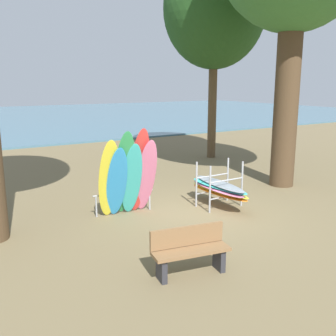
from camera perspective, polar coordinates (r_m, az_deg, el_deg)
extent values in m
plane|color=brown|center=(10.37, 4.46, -6.45)|extent=(80.00, 80.00, 0.00)
cube|color=#477084|center=(39.40, -23.29, 6.62)|extent=(80.00, 36.00, 0.10)
cylinder|color=#4C3823|center=(13.13, 16.95, 10.58)|extent=(0.77, 0.77, 6.10)
cylinder|color=brown|center=(17.65, 6.49, 9.60)|extent=(0.38, 0.38, 5.00)
ellipsoid|color=#234C1E|center=(17.89, 6.81, 22.10)|extent=(4.35, 4.35, 5.01)
ellipsoid|color=yellow|center=(9.63, -8.59, -1.67)|extent=(0.62, 0.78, 2.05)
ellipsoid|color=#2D8ED1|center=(9.71, -7.47, -2.11)|extent=(0.59, 0.74, 1.86)
ellipsoid|color=#339E56|center=(9.74, -6.41, -0.87)|extent=(0.67, 0.97, 2.24)
ellipsoid|color=#38B2AD|center=(9.84, -5.31, -1.65)|extent=(0.61, 0.77, 1.92)
ellipsoid|color=red|center=(9.88, -4.27, -0.51)|extent=(0.60, 0.83, 2.28)
ellipsoid|color=pink|center=(9.99, -3.21, -1.21)|extent=(0.61, 0.86, 1.99)
cylinder|color=#9EA0A5|center=(10.08, -10.41, -5.55)|extent=(0.04, 0.04, 0.55)
cylinder|color=#9EA0A5|center=(10.47, -2.70, -4.66)|extent=(0.04, 0.04, 0.55)
cylinder|color=#9EA0A5|center=(10.17, -6.52, -3.63)|extent=(1.59, 0.27, 0.04)
cylinder|color=#9EA0A5|center=(10.19, 6.14, -3.15)|extent=(0.05, 0.05, 1.25)
cylinder|color=#9EA0A5|center=(10.89, 10.73, -2.29)|extent=(0.05, 0.05, 1.25)
cylinder|color=#9EA0A5|center=(10.66, 4.17, -2.42)|extent=(0.05, 0.05, 1.25)
cylinder|color=#9EA0A5|center=(11.32, 8.69, -1.65)|extent=(0.05, 0.05, 1.25)
cylinder|color=#9EA0A5|center=(10.61, 8.47, -4.14)|extent=(1.10, 0.04, 0.04)
cylinder|color=#9EA0A5|center=(10.49, 8.54, -1.78)|extent=(1.10, 0.04, 0.04)
cylinder|color=#9EA0A5|center=(11.05, 6.46, -3.40)|extent=(1.10, 0.04, 0.04)
cylinder|color=#9EA0A5|center=(10.94, 6.52, -1.14)|extent=(1.10, 0.04, 0.04)
ellipsoid|color=orange|center=(10.81, 7.43, -3.53)|extent=(0.63, 2.13, 0.06)
ellipsoid|color=yellow|center=(10.80, 7.51, -3.21)|extent=(0.66, 2.13, 0.06)
ellipsoid|color=pink|center=(10.75, 7.24, -2.95)|extent=(0.54, 2.11, 0.06)
ellipsoid|color=#38B2AD|center=(10.76, 7.41, -2.61)|extent=(0.61, 2.12, 0.06)
ellipsoid|color=gray|center=(10.76, 7.54, -2.28)|extent=(0.65, 2.13, 0.06)
cube|color=#2D2D33|center=(6.92, -0.96, -14.55)|extent=(0.15, 0.33, 0.42)
cube|color=#2D2D33|center=(7.35, 7.45, -12.97)|extent=(0.15, 0.33, 0.42)
cube|color=olive|center=(7.01, 3.41, -12.02)|extent=(1.45, 0.64, 0.06)
cube|color=olive|center=(7.08, 2.81, -9.84)|extent=(1.39, 0.30, 0.36)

